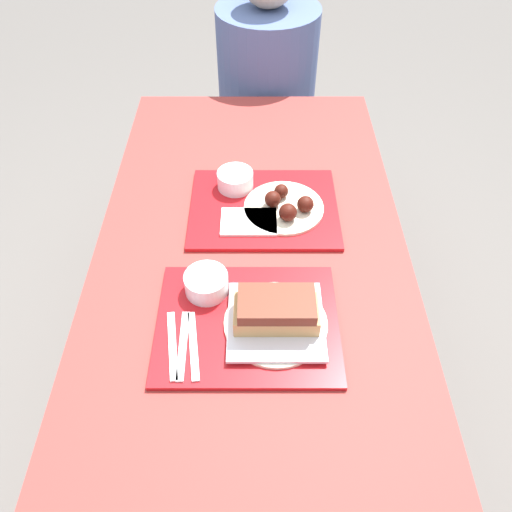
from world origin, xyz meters
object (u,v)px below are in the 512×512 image
object	(u,v)px
tray_near	(247,323)
bowl_coleslaw_far	(235,179)
wings_plate_far	(285,205)
brisket_sandwich_plate	(276,315)
tray_far	(263,208)
bowl_coleslaw_near	(206,282)
person_seated_across	(266,69)

from	to	relation	value
tray_near	bowl_coleslaw_far	bearing A→B (deg)	94.82
tray_near	wings_plate_far	distance (m)	0.38
brisket_sandwich_plate	tray_near	bearing A→B (deg)	173.77
tray_near	brisket_sandwich_plate	xyz separation A→B (m)	(0.06, -0.01, 0.04)
tray_far	bowl_coleslaw_near	distance (m)	0.32
brisket_sandwich_plate	bowl_coleslaw_far	xyz separation A→B (m)	(-0.10, 0.47, -0.01)
bowl_coleslaw_near	brisket_sandwich_plate	bearing A→B (deg)	-31.45
brisket_sandwich_plate	person_seated_across	xyz separation A→B (m)	(0.00, 1.21, -0.05)
person_seated_across	tray_near	bearing A→B (deg)	-92.94
bowl_coleslaw_far	bowl_coleslaw_near	bearing A→B (deg)	-98.34
wings_plate_far	bowl_coleslaw_far	bearing A→B (deg)	144.22
brisket_sandwich_plate	wings_plate_far	size ratio (longest dim) A/B	1.05
bowl_coleslaw_far	brisket_sandwich_plate	bearing A→B (deg)	-77.93
tray_far	bowl_coleslaw_near	world-z (taller)	bowl_coleslaw_near
tray_near	wings_plate_far	bearing A→B (deg)	75.11
tray_far	bowl_coleslaw_near	size ratio (longest dim) A/B	3.98
tray_far	person_seated_across	xyz separation A→B (m)	(0.02, 0.82, -0.02)
tray_near	person_seated_across	xyz separation A→B (m)	(0.06, 1.20, -0.02)
tray_near	person_seated_across	distance (m)	1.20
brisket_sandwich_plate	wings_plate_far	bearing A→B (deg)	84.52
brisket_sandwich_plate	bowl_coleslaw_far	bearing A→B (deg)	102.07
bowl_coleslaw_near	brisket_sandwich_plate	world-z (taller)	brisket_sandwich_plate
wings_plate_far	tray_near	bearing A→B (deg)	-104.89
person_seated_across	bowl_coleslaw_far	bearing A→B (deg)	-97.79
bowl_coleslaw_near	brisket_sandwich_plate	distance (m)	0.18
brisket_sandwich_plate	tray_far	bearing A→B (deg)	93.19
bowl_coleslaw_near	wings_plate_far	size ratio (longest dim) A/B	0.47
tray_near	tray_far	world-z (taller)	same
bowl_coleslaw_near	person_seated_across	distance (m)	1.12
tray_far	brisket_sandwich_plate	xyz separation A→B (m)	(0.02, -0.39, 0.04)
wings_plate_far	person_seated_across	xyz separation A→B (m)	(-0.04, 0.84, -0.04)
tray_near	bowl_coleslaw_near	bearing A→B (deg)	136.78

